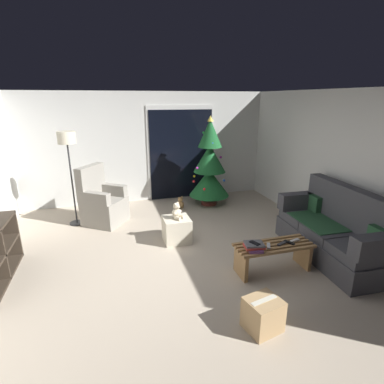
{
  "coord_description": "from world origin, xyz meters",
  "views": [
    {
      "loc": [
        -0.92,
        -3.86,
        2.35
      ],
      "look_at": [
        0.4,
        0.7,
        0.85
      ],
      "focal_mm": 27.9,
      "sensor_mm": 36.0,
      "label": 1
    }
  ],
  "objects_px": {
    "remote_graphite": "(282,244)",
    "ottoman": "(177,230)",
    "book_stack": "(254,246)",
    "floor_lamp": "(68,147)",
    "couch": "(335,232)",
    "remote_silver": "(269,246)",
    "teddy_bear_cream": "(177,212)",
    "remote_white": "(295,240)",
    "cardboard_box_taped_mid_floor": "(263,314)",
    "teddy_bear_honey_by_tree": "(180,203)",
    "cell_phone": "(255,243)",
    "armchair": "(102,203)",
    "christmas_tree": "(210,167)",
    "remote_black": "(289,242)",
    "coffee_table": "(273,253)"
  },
  "relations": [
    {
      "from": "remote_silver",
      "to": "floor_lamp",
      "type": "xyz_separation_m",
      "value": [
        -2.69,
        2.58,
        1.08
      ]
    },
    {
      "from": "couch",
      "to": "floor_lamp",
      "type": "xyz_separation_m",
      "value": [
        -3.91,
        2.43,
        1.11
      ]
    },
    {
      "from": "remote_graphite",
      "to": "teddy_bear_cream",
      "type": "xyz_separation_m",
      "value": [
        -1.18,
        1.3,
        0.11
      ]
    },
    {
      "from": "remote_silver",
      "to": "teddy_bear_honey_by_tree",
      "type": "relative_size",
      "value": 0.55
    },
    {
      "from": "coffee_table",
      "to": "christmas_tree",
      "type": "distance_m",
      "value": 2.96
    },
    {
      "from": "remote_black",
      "to": "remote_silver",
      "type": "xyz_separation_m",
      "value": [
        -0.33,
        -0.01,
        0.0
      ]
    },
    {
      "from": "remote_black",
      "to": "christmas_tree",
      "type": "relative_size",
      "value": 0.08
    },
    {
      "from": "teddy_bear_cream",
      "to": "teddy_bear_honey_by_tree",
      "type": "distance_m",
      "value": 1.62
    },
    {
      "from": "cell_phone",
      "to": "ottoman",
      "type": "distance_m",
      "value": 1.57
    },
    {
      "from": "cell_phone",
      "to": "ottoman",
      "type": "xyz_separation_m",
      "value": [
        -0.75,
        1.35,
        -0.31
      ]
    },
    {
      "from": "remote_white",
      "to": "cell_phone",
      "type": "bearing_deg",
      "value": 82.38
    },
    {
      "from": "remote_white",
      "to": "christmas_tree",
      "type": "height_order",
      "value": "christmas_tree"
    },
    {
      "from": "christmas_tree",
      "to": "armchair",
      "type": "relative_size",
      "value": 1.77
    },
    {
      "from": "remote_silver",
      "to": "teddy_bear_cream",
      "type": "bearing_deg",
      "value": 154.25
    },
    {
      "from": "remote_graphite",
      "to": "remote_silver",
      "type": "bearing_deg",
      "value": 69.39
    },
    {
      "from": "remote_white",
      "to": "cardboard_box_taped_mid_floor",
      "type": "bearing_deg",
      "value": 119.95
    },
    {
      "from": "teddy_bear_cream",
      "to": "book_stack",
      "type": "bearing_deg",
      "value": -61.2
    },
    {
      "from": "remote_graphite",
      "to": "teddy_bear_cream",
      "type": "bearing_deg",
      "value": 19.01
    },
    {
      "from": "cell_phone",
      "to": "ottoman",
      "type": "bearing_deg",
      "value": 96.34
    },
    {
      "from": "coffee_table",
      "to": "book_stack",
      "type": "height_order",
      "value": "book_stack"
    },
    {
      "from": "teddy_bear_honey_by_tree",
      "to": "cardboard_box_taped_mid_floor",
      "type": "height_order",
      "value": "cardboard_box_taped_mid_floor"
    },
    {
      "from": "christmas_tree",
      "to": "teddy_bear_honey_by_tree",
      "type": "xyz_separation_m",
      "value": [
        -0.71,
        -0.11,
        -0.76
      ]
    },
    {
      "from": "book_stack",
      "to": "floor_lamp",
      "type": "xyz_separation_m",
      "value": [
        -2.46,
        2.62,
        1.04
      ]
    },
    {
      "from": "remote_white",
      "to": "cardboard_box_taped_mid_floor",
      "type": "height_order",
      "value": "remote_white"
    },
    {
      "from": "remote_silver",
      "to": "christmas_tree",
      "type": "distance_m",
      "value": 2.97
    },
    {
      "from": "remote_graphite",
      "to": "ottoman",
      "type": "xyz_separation_m",
      "value": [
        -1.19,
        1.31,
        -0.21
      ]
    },
    {
      "from": "coffee_table",
      "to": "remote_graphite",
      "type": "height_order",
      "value": "remote_graphite"
    },
    {
      "from": "couch",
      "to": "remote_silver",
      "type": "distance_m",
      "value": 1.23
    },
    {
      "from": "remote_black",
      "to": "ottoman",
      "type": "height_order",
      "value": "remote_black"
    },
    {
      "from": "teddy_bear_honey_by_tree",
      "to": "remote_black",
      "type": "bearing_deg",
      "value": -72.71
    },
    {
      "from": "remote_white",
      "to": "floor_lamp",
      "type": "height_order",
      "value": "floor_lamp"
    },
    {
      "from": "couch",
      "to": "remote_silver",
      "type": "bearing_deg",
      "value": -172.9
    },
    {
      "from": "couch",
      "to": "teddy_bear_cream",
      "type": "xyz_separation_m",
      "value": [
        -2.19,
        1.16,
        0.14
      ]
    },
    {
      "from": "book_stack",
      "to": "teddy_bear_honey_by_tree",
      "type": "relative_size",
      "value": 1.0
    },
    {
      "from": "cell_phone",
      "to": "armchair",
      "type": "distance_m",
      "value": 3.2
    },
    {
      "from": "remote_white",
      "to": "ottoman",
      "type": "bearing_deg",
      "value": 34.25
    },
    {
      "from": "remote_black",
      "to": "floor_lamp",
      "type": "height_order",
      "value": "floor_lamp"
    },
    {
      "from": "remote_silver",
      "to": "teddy_bear_cream",
      "type": "relative_size",
      "value": 0.55
    },
    {
      "from": "ottoman",
      "to": "teddy_bear_cream",
      "type": "distance_m",
      "value": 0.33
    },
    {
      "from": "christmas_tree",
      "to": "teddy_bear_honey_by_tree",
      "type": "distance_m",
      "value": 1.05
    },
    {
      "from": "remote_black",
      "to": "remote_white",
      "type": "distance_m",
      "value": 0.11
    },
    {
      "from": "couch",
      "to": "cardboard_box_taped_mid_floor",
      "type": "distance_m",
      "value": 2.11
    },
    {
      "from": "remote_silver",
      "to": "cell_phone",
      "type": "distance_m",
      "value": 0.25
    },
    {
      "from": "book_stack",
      "to": "ottoman",
      "type": "xyz_separation_m",
      "value": [
        -0.75,
        1.35,
        -0.26
      ]
    },
    {
      "from": "coffee_table",
      "to": "remote_black",
      "type": "height_order",
      "value": "remote_black"
    },
    {
      "from": "book_stack",
      "to": "teddy_bear_cream",
      "type": "relative_size",
      "value": 1.0
    },
    {
      "from": "remote_white",
      "to": "ottoman",
      "type": "relative_size",
      "value": 0.35
    },
    {
      "from": "remote_white",
      "to": "christmas_tree",
      "type": "xyz_separation_m",
      "value": [
        -0.27,
        2.89,
        0.46
      ]
    },
    {
      "from": "remote_graphite",
      "to": "christmas_tree",
      "type": "xyz_separation_m",
      "value": [
        -0.04,
        2.92,
        0.46
      ]
    },
    {
      "from": "remote_graphite",
      "to": "cell_phone",
      "type": "distance_m",
      "value": 0.45
    }
  ]
}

